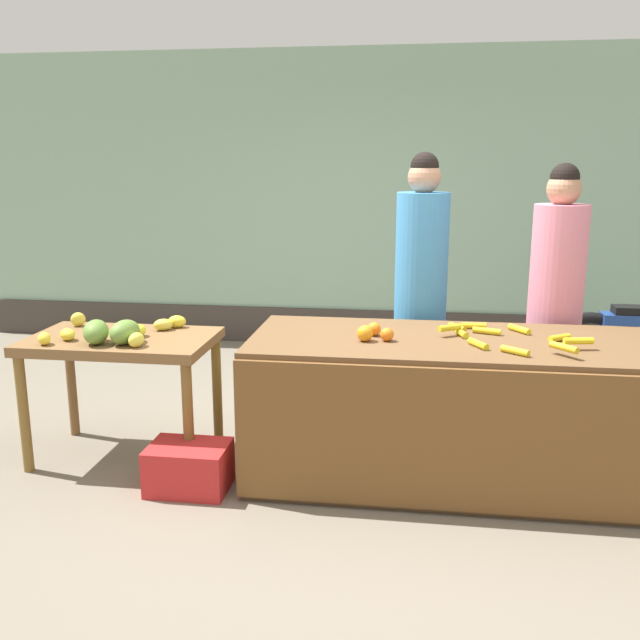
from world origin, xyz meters
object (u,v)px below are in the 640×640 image
vendor_woman_blue_shirt (420,295)px  produce_sack (277,388)px  vendor_woman_pink_shirt (555,305)px  produce_crate (189,467)px

vendor_woman_blue_shirt → produce_sack: vendor_woman_blue_shirt is taller
vendor_woman_pink_shirt → produce_sack: bearing=179.0°
vendor_woman_pink_shirt → produce_crate: size_ratio=4.05×
vendor_woman_blue_shirt → produce_crate: bearing=-139.1°
produce_crate → vendor_woman_blue_shirt: bearing=40.9°
produce_crate → produce_sack: size_ratio=0.91×
produce_sack → vendor_woman_pink_shirt: bearing=-1.0°
vendor_woman_blue_shirt → vendor_woman_pink_shirt: 0.85m
vendor_woman_blue_shirt → vendor_woman_pink_shirt: bearing=-1.2°
produce_crate → produce_sack: (0.28, 1.10, 0.11)m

